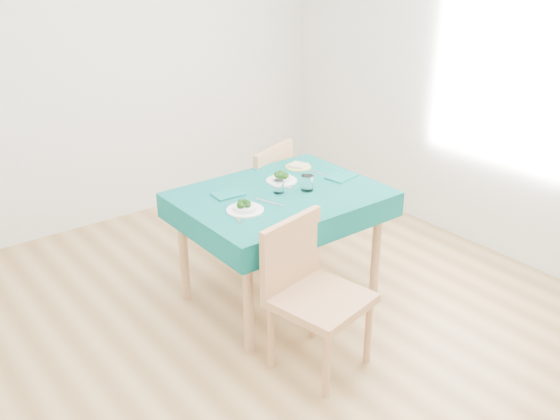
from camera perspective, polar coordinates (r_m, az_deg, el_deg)
room_shell at (r=3.28m, az=-0.00°, el=7.95°), size 4.02×4.52×2.73m
table at (r=4.08m, az=0.04°, el=-3.34°), size 1.24×0.94×0.76m
chair_near at (r=3.35m, az=3.82°, el=-5.91°), size 0.56×0.59×1.17m
chair_far at (r=4.68m, az=-2.77°, el=3.07°), size 0.61×0.64×1.16m
bowl_near at (r=3.66m, az=-3.21°, el=0.38°), size 0.22×0.22×0.07m
bowl_far at (r=4.09m, az=0.15°, el=3.01°), size 0.20×0.20×0.06m
fork_near at (r=3.60m, az=-4.01°, el=-0.63°), size 0.07×0.17×0.00m
knife_near at (r=3.78m, az=-0.98°, el=0.72°), size 0.09×0.20×0.00m
fork_far at (r=4.02m, az=0.06°, el=2.21°), size 0.09×0.18×0.00m
knife_far at (r=4.24m, az=3.81°, el=3.31°), size 0.04×0.21×0.00m
napkin_near at (r=3.90m, az=-4.74°, el=1.44°), size 0.20×0.14×0.01m
napkin_far at (r=4.19m, az=5.64°, el=3.06°), size 0.22×0.17×0.01m
tumbler_center at (r=3.91m, az=-0.13°, el=2.16°), size 0.06×0.06×0.08m
tumbler_side at (r=3.95m, az=2.50°, el=2.48°), size 0.08×0.08×0.10m
side_plate at (r=4.35m, az=1.68°, el=3.96°), size 0.18×0.18×0.01m
bread_slice at (r=4.35m, az=1.68°, el=4.12°), size 0.14×0.14×0.02m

